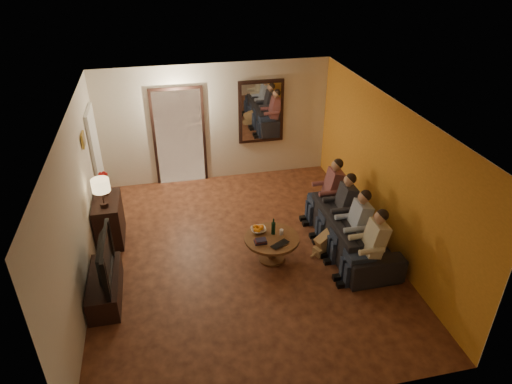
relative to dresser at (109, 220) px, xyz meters
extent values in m
cube|color=#3E1A10|center=(2.25, -0.99, -0.41)|extent=(5.00, 6.00, 0.01)
cube|color=white|center=(2.25, -0.99, 2.19)|extent=(5.00, 6.00, 0.01)
cube|color=beige|center=(2.25, 2.01, 0.89)|extent=(5.00, 0.02, 2.60)
cube|color=beige|center=(2.25, -3.99, 0.89)|extent=(5.00, 0.02, 2.60)
cube|color=beige|center=(-0.25, -0.99, 0.89)|extent=(0.02, 6.00, 2.60)
cube|color=beige|center=(4.75, -0.99, 0.89)|extent=(0.02, 6.00, 2.60)
cube|color=orange|center=(4.74, -0.99, 0.89)|extent=(0.01, 6.00, 2.60)
cube|color=#FFE0A5|center=(1.45, 1.99, 0.64)|extent=(1.00, 0.06, 2.10)
cube|color=black|center=(1.45, 1.98, 0.64)|extent=(1.12, 0.04, 2.22)
cube|color=silver|center=(1.70, 2.00, 0.49)|extent=(0.45, 0.03, 1.70)
cube|color=black|center=(3.25, 1.97, 1.09)|extent=(1.00, 0.05, 1.40)
cube|color=white|center=(3.25, 1.94, 1.09)|extent=(0.86, 0.02, 1.26)
cube|color=white|center=(-0.21, 1.31, 0.61)|extent=(0.06, 0.85, 2.04)
cube|color=#B28C33|center=(-0.22, 0.31, 1.44)|extent=(0.03, 0.28, 0.24)
cube|color=brown|center=(-0.21, 0.31, 1.44)|extent=(0.01, 0.22, 0.18)
cube|color=black|center=(0.00, 0.00, 0.00)|extent=(0.45, 0.91, 0.81)
cube|color=black|center=(0.00, -1.59, -0.21)|extent=(0.45, 1.20, 0.40)
imported|color=black|center=(0.00, -1.59, 0.33)|extent=(1.16, 0.15, 0.67)
imported|color=black|center=(4.17, -1.16, -0.07)|extent=(2.32, 0.91, 0.68)
cylinder|color=brown|center=(2.70, -1.22, -0.18)|extent=(1.17, 1.17, 0.45)
imported|color=white|center=(2.52, -1.00, 0.08)|extent=(0.26, 0.26, 0.06)
cylinder|color=silver|center=(2.88, -1.17, 0.09)|extent=(0.06, 0.06, 0.10)
imported|color=black|center=(2.80, -1.50, 0.06)|extent=(0.39, 0.35, 0.03)
camera|label=1|loc=(1.10, -7.27, 4.48)|focal=32.00mm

